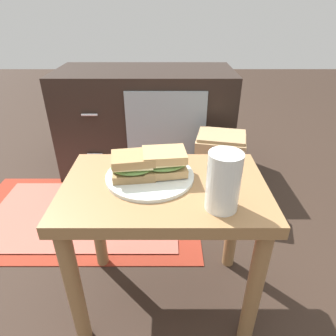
# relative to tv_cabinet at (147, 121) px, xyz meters

# --- Properties ---
(ground_plane) EXTENTS (8.00, 8.00, 0.00)m
(ground_plane) POSITION_rel_tv_cabinet_xyz_m (0.12, -0.95, -0.29)
(ground_plane) COLOR #2D2119
(side_table) EXTENTS (0.56, 0.36, 0.46)m
(side_table) POSITION_rel_tv_cabinet_xyz_m (0.12, -0.95, 0.08)
(side_table) COLOR olive
(side_table) RESTS_ON ground
(tv_cabinet) EXTENTS (0.96, 0.46, 0.58)m
(tv_cabinet) POSITION_rel_tv_cabinet_xyz_m (0.00, 0.00, 0.00)
(tv_cabinet) COLOR black
(tv_cabinet) RESTS_ON ground
(area_rug) EXTENTS (1.09, 0.64, 0.01)m
(area_rug) POSITION_rel_tv_cabinet_xyz_m (-0.28, -0.50, -0.29)
(area_rug) COLOR maroon
(area_rug) RESTS_ON ground
(plate) EXTENTS (0.25, 0.25, 0.01)m
(plate) POSITION_rel_tv_cabinet_xyz_m (0.08, -0.91, 0.17)
(plate) COLOR silver
(plate) RESTS_ON side_table
(sandwich_front) EXTENTS (0.13, 0.11, 0.07)m
(sandwich_front) POSITION_rel_tv_cabinet_xyz_m (0.03, -0.92, 0.21)
(sandwich_front) COLOR #9E7A4C
(sandwich_front) RESTS_ON plate
(sandwich_back) EXTENTS (0.14, 0.12, 0.07)m
(sandwich_back) POSITION_rel_tv_cabinet_xyz_m (0.12, -0.91, 0.22)
(sandwich_back) COLOR tan
(sandwich_back) RESTS_ON plate
(beer_glass) EXTENTS (0.08, 0.08, 0.15)m
(beer_glass) POSITION_rel_tv_cabinet_xyz_m (0.25, -1.05, 0.24)
(beer_glass) COLOR silver
(beer_glass) RESTS_ON side_table
(paper_bag) EXTENTS (0.25, 0.20, 0.38)m
(paper_bag) POSITION_rel_tv_cabinet_xyz_m (0.37, -0.41, -0.10)
(paper_bag) COLOR tan
(paper_bag) RESTS_ON ground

